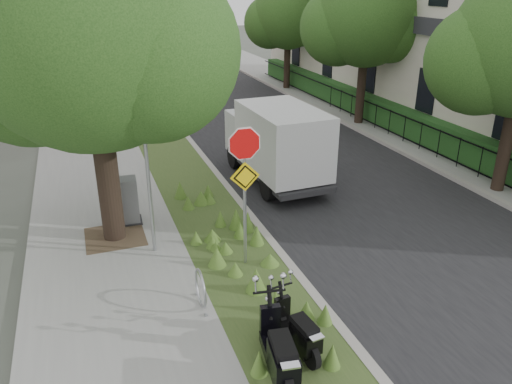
{
  "coord_description": "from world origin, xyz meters",
  "views": [
    {
      "loc": [
        -4.41,
        -8.44,
        5.9
      ],
      "look_at": [
        -0.77,
        1.64,
        1.3
      ],
      "focal_mm": 35.0,
      "sensor_mm": 36.0,
      "label": 1
    }
  ],
  "objects_px": {
    "scooter_far": "(280,358)",
    "utility_cabinet": "(122,202)",
    "sign_assembly": "(245,169)",
    "scooter_near": "(299,336)",
    "box_truck": "(277,140)"
  },
  "relations": [
    {
      "from": "sign_assembly",
      "to": "box_truck",
      "type": "distance_m",
      "value": 5.28
    },
    {
      "from": "scooter_far",
      "to": "utility_cabinet",
      "type": "distance_m",
      "value": 6.66
    },
    {
      "from": "scooter_near",
      "to": "scooter_far",
      "type": "distance_m",
      "value": 0.71
    },
    {
      "from": "sign_assembly",
      "to": "scooter_near",
      "type": "relative_size",
      "value": 2.12
    },
    {
      "from": "box_truck",
      "to": "utility_cabinet",
      "type": "height_order",
      "value": "box_truck"
    },
    {
      "from": "scooter_far",
      "to": "utility_cabinet",
      "type": "relative_size",
      "value": 1.53
    },
    {
      "from": "scooter_near",
      "to": "box_truck",
      "type": "xyz_separation_m",
      "value": [
        2.64,
        7.56,
        0.88
      ]
    },
    {
      "from": "scooter_far",
      "to": "utility_cabinet",
      "type": "xyz_separation_m",
      "value": [
        -1.68,
        6.44,
        0.15
      ]
    },
    {
      "from": "sign_assembly",
      "to": "box_truck",
      "type": "height_order",
      "value": "sign_assembly"
    },
    {
      "from": "scooter_near",
      "to": "box_truck",
      "type": "relative_size",
      "value": 0.33
    },
    {
      "from": "sign_assembly",
      "to": "utility_cabinet",
      "type": "xyz_separation_m",
      "value": [
        -2.3,
        2.95,
        -1.64
      ]
    },
    {
      "from": "scooter_far",
      "to": "utility_cabinet",
      "type": "height_order",
      "value": "utility_cabinet"
    },
    {
      "from": "utility_cabinet",
      "to": "box_truck",
      "type": "bearing_deg",
      "value": 17.98
    },
    {
      "from": "sign_assembly",
      "to": "box_truck",
      "type": "bearing_deg",
      "value": 60.61
    },
    {
      "from": "box_truck",
      "to": "scooter_near",
      "type": "bearing_deg",
      "value": -109.22
    }
  ]
}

